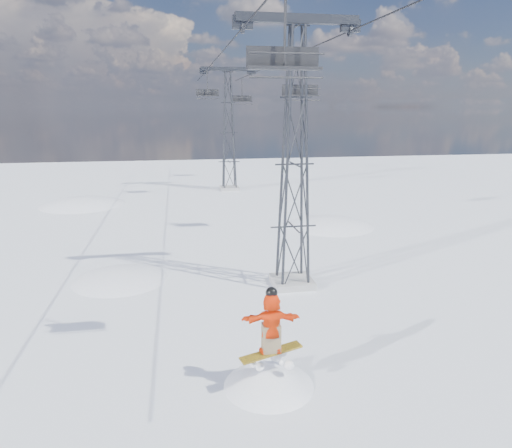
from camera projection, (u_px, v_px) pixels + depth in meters
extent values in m
plane|color=white|center=(333.00, 391.00, 13.03)|extent=(120.00, 120.00, 0.00)
sphere|color=white|center=(132.00, 419.00, 23.33)|extent=(16.00, 16.00, 16.00)
sphere|color=white|center=(325.00, 350.00, 33.57)|extent=(20.00, 20.00, 20.00)
sphere|color=white|center=(94.00, 320.00, 40.37)|extent=(22.00, 22.00, 22.00)
cube|color=#999999|center=(292.00, 282.00, 20.76)|extent=(1.80, 1.80, 0.30)
cube|color=#2B2D33|center=(298.00, 19.00, 18.00)|extent=(5.00, 0.35, 0.35)
cube|color=#2B2D33|center=(243.00, 22.00, 17.69)|extent=(0.80, 0.25, 0.50)
cube|color=#2B2D33|center=(350.00, 26.00, 18.41)|extent=(0.80, 0.25, 0.50)
cube|color=#999999|center=(230.00, 188.00, 44.62)|extent=(1.80, 1.80, 0.30)
cube|color=#2B2D33|center=(228.00, 69.00, 41.86)|extent=(5.00, 0.35, 0.35)
cube|color=#2B2D33|center=(204.00, 71.00, 41.55)|extent=(0.80, 0.25, 0.50)
cube|color=#2B2D33|center=(251.00, 72.00, 42.27)|extent=(0.80, 0.25, 0.50)
cylinder|color=black|center=(217.00, 58.00, 28.71)|extent=(0.06, 51.00, 0.06)
cylinder|color=black|center=(285.00, 59.00, 29.44)|extent=(0.06, 51.00, 0.06)
sphere|color=white|center=(268.00, 436.00, 13.72)|extent=(4.40, 4.40, 4.40)
cube|color=gold|center=(271.00, 352.00, 12.69)|extent=(1.85, 0.81, 0.16)
imported|color=#FF3E0B|center=(271.00, 323.00, 12.46)|extent=(1.67, 0.62, 1.76)
cube|color=#7A684B|center=(271.00, 339.00, 12.58)|extent=(0.52, 0.41, 0.81)
sphere|color=black|center=(272.00, 293.00, 12.25)|extent=(0.33, 0.33, 0.33)
cylinder|color=black|center=(285.00, 24.00, 11.08)|extent=(0.07, 0.07, 2.05)
cube|color=black|center=(284.00, 68.00, 11.34)|extent=(1.87, 0.42, 0.07)
cube|color=black|center=(283.00, 57.00, 11.46)|extent=(1.87, 0.06, 0.51)
cylinder|color=black|center=(287.00, 78.00, 11.17)|extent=(1.87, 0.06, 0.06)
cylinder|color=black|center=(287.00, 53.00, 10.99)|extent=(1.87, 0.05, 0.05)
cylinder|color=black|center=(301.00, 74.00, 25.74)|extent=(0.09, 0.09, 2.35)
cube|color=black|center=(301.00, 95.00, 26.03)|extent=(2.13, 0.48, 0.09)
cube|color=black|center=(300.00, 90.00, 26.18)|extent=(2.13, 0.06, 0.59)
cylinder|color=black|center=(302.00, 100.00, 25.84)|extent=(2.13, 0.06, 0.06)
cylinder|color=black|center=(303.00, 88.00, 25.63)|extent=(2.13, 0.05, 0.05)
cylinder|color=black|center=(207.00, 83.00, 37.77)|extent=(0.08, 0.08, 2.08)
cube|color=black|center=(208.00, 96.00, 38.03)|extent=(1.89, 0.43, 0.08)
cube|color=black|center=(207.00, 92.00, 38.15)|extent=(1.89, 0.06, 0.52)
cylinder|color=black|center=(208.00, 99.00, 37.86)|extent=(1.89, 0.06, 0.06)
cylinder|color=black|center=(208.00, 92.00, 37.67)|extent=(1.89, 0.05, 0.05)
cylinder|color=black|center=(242.00, 90.00, 48.60)|extent=(0.09, 0.09, 2.42)
cube|color=black|center=(242.00, 102.00, 48.90)|extent=(2.20, 0.49, 0.09)
cube|color=black|center=(242.00, 98.00, 49.05)|extent=(2.20, 0.07, 0.60)
cylinder|color=black|center=(242.00, 104.00, 48.70)|extent=(2.20, 0.07, 0.07)
cylinder|color=black|center=(243.00, 98.00, 48.49)|extent=(2.20, 0.05, 0.05)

